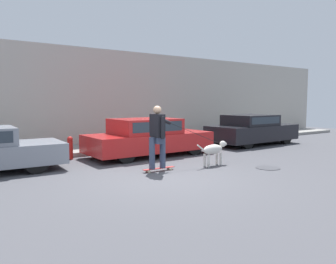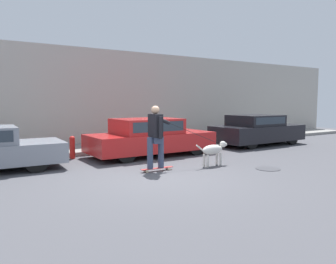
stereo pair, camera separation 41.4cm
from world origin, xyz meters
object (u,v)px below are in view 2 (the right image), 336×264
(parked_car_1, at_px, (150,138))
(skateboarder, at_px, (156,134))
(parked_car_2, at_px, (257,130))
(fire_hydrant, at_px, (72,147))
(dog, at_px, (213,150))

(parked_car_1, bearing_deg, skateboarder, -116.54)
(parked_car_2, bearing_deg, fire_hydrant, 172.72)
(parked_car_1, xyz_separation_m, skateboarder, (-1.12, -2.34, 0.37))
(parked_car_1, distance_m, fire_hydrant, 2.59)
(parked_car_1, bearing_deg, parked_car_2, -0.89)
(parked_car_2, distance_m, skateboarder, 6.82)
(parked_car_2, bearing_deg, parked_car_1, 178.75)
(skateboarder, bearing_deg, parked_car_1, 66.86)
(skateboarder, bearing_deg, fire_hydrant, 115.40)
(skateboarder, height_order, fire_hydrant, skateboarder)
(parked_car_2, relative_size, dog, 3.49)
(dog, bearing_deg, skateboarder, 168.10)
(parked_car_1, relative_size, skateboarder, 1.67)
(parked_car_1, relative_size, fire_hydrant, 5.84)
(parked_car_2, xyz_separation_m, skateboarder, (-6.40, -2.34, 0.37))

